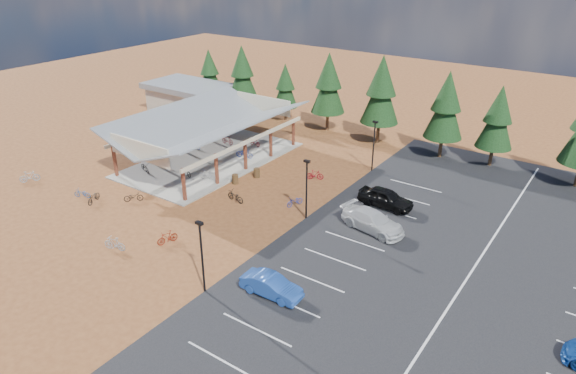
% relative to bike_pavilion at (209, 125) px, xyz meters
% --- Properties ---
extents(ground, '(140.00, 140.00, 0.00)m').
position_rel_bike_pavilion_xyz_m(ground, '(10.00, -7.00, -3.82)').
color(ground, brown).
rests_on(ground, ground).
extents(asphalt_lot, '(27.00, 44.00, 0.04)m').
position_rel_bike_pavilion_xyz_m(asphalt_lot, '(28.50, -4.00, -3.80)').
color(asphalt_lot, black).
rests_on(asphalt_lot, ground).
extents(concrete_pad, '(10.60, 18.60, 0.10)m').
position_rel_bike_pavilion_xyz_m(concrete_pad, '(0.00, 0.00, -3.77)').
color(concrete_pad, gray).
rests_on(concrete_pad, ground).
extents(bike_pavilion, '(11.65, 19.40, 4.97)m').
position_rel_bike_pavilion_xyz_m(bike_pavilion, '(0.00, 0.00, 0.00)').
color(bike_pavilion, '#512717').
rests_on(bike_pavilion, concrete_pad).
extents(outbuilding, '(11.00, 7.00, 3.90)m').
position_rel_bike_pavilion_xyz_m(outbuilding, '(-14.00, 11.00, -1.80)').
color(outbuilding, '#ADA593').
rests_on(outbuilding, ground).
extents(lamp_post_0, '(0.50, 0.25, 5.14)m').
position_rel_bike_pavilion_xyz_m(lamp_post_0, '(15.00, -17.00, -0.85)').
color(lamp_post_0, black).
rests_on(lamp_post_0, ground).
extents(lamp_post_1, '(0.50, 0.25, 5.14)m').
position_rel_bike_pavilion_xyz_m(lamp_post_1, '(15.00, -5.00, -0.85)').
color(lamp_post_1, black).
rests_on(lamp_post_1, ground).
extents(lamp_post_2, '(0.50, 0.25, 5.14)m').
position_rel_bike_pavilion_xyz_m(lamp_post_2, '(15.00, 7.00, -0.85)').
color(lamp_post_2, black).
rests_on(lamp_post_2, ground).
extents(trash_bin_0, '(0.60, 0.60, 0.90)m').
position_rel_bike_pavilion_xyz_m(trash_bin_0, '(5.84, -3.09, -3.37)').
color(trash_bin_0, '#4A331A').
rests_on(trash_bin_0, ground).
extents(trash_bin_1, '(0.60, 0.60, 0.90)m').
position_rel_bike_pavilion_xyz_m(trash_bin_1, '(6.59, -0.77, -3.37)').
color(trash_bin_1, '#4A331A').
rests_on(trash_bin_1, ground).
extents(pine_0, '(3.29, 3.29, 7.65)m').
position_rel_bike_pavilion_xyz_m(pine_0, '(-14.15, 15.44, 0.85)').
color(pine_0, '#382314').
rests_on(pine_0, ground).
extents(pine_1, '(3.84, 3.84, 8.95)m').
position_rel_bike_pavilion_xyz_m(pine_1, '(-7.69, 14.69, 1.64)').
color(pine_1, '#382314').
rests_on(pine_1, ground).
extents(pine_2, '(3.10, 3.10, 7.22)m').
position_rel_bike_pavilion_xyz_m(pine_2, '(-1.51, 15.56, 0.58)').
color(pine_2, '#382314').
rests_on(pine_2, ground).
extents(pine_3, '(3.99, 3.99, 9.30)m').
position_rel_bike_pavilion_xyz_m(pine_3, '(4.92, 15.21, 1.85)').
color(pine_3, '#382314').
rests_on(pine_3, ground).
extents(pine_4, '(4.22, 4.22, 9.83)m').
position_rel_bike_pavilion_xyz_m(pine_4, '(11.86, 14.73, 2.18)').
color(pine_4, '#382314').
rests_on(pine_4, ground).
extents(pine_5, '(3.93, 3.93, 9.16)m').
position_rel_bike_pavilion_xyz_m(pine_5, '(19.24, 14.40, 1.77)').
color(pine_5, '#382314').
rests_on(pine_5, ground).
extents(pine_6, '(3.55, 3.55, 8.27)m').
position_rel_bike_pavilion_xyz_m(pine_6, '(24.23, 15.08, 1.23)').
color(pine_6, '#382314').
rests_on(pine_6, ground).
extents(bike_0, '(1.88, 1.18, 0.93)m').
position_rel_bike_pavilion_xyz_m(bike_0, '(-3.15, -6.15, -3.26)').
color(bike_0, black).
rests_on(bike_0, concrete_pad).
extents(bike_1, '(1.81, 0.53, 1.09)m').
position_rel_bike_pavilion_xyz_m(bike_1, '(-2.82, -4.17, -3.18)').
color(bike_1, '#96989D').
rests_on(bike_1, concrete_pad).
extents(bike_2, '(1.63, 0.61, 0.85)m').
position_rel_bike_pavilion_xyz_m(bike_2, '(-3.54, 1.23, -3.30)').
color(bike_2, '#1E379B').
rests_on(bike_2, concrete_pad).
extents(bike_3, '(1.63, 0.50, 0.97)m').
position_rel_bike_pavilion_xyz_m(bike_3, '(-1.56, 4.35, -3.24)').
color(bike_3, maroon).
rests_on(bike_3, concrete_pad).
extents(bike_4, '(1.85, 1.03, 0.92)m').
position_rel_bike_pavilion_xyz_m(bike_4, '(0.90, -4.57, -3.26)').
color(bike_4, black).
rests_on(bike_4, concrete_pad).
extents(bike_5, '(1.63, 0.75, 0.95)m').
position_rel_bike_pavilion_xyz_m(bike_5, '(3.13, -4.06, -3.25)').
color(bike_5, '#9B9DA3').
rests_on(bike_5, concrete_pad).
extents(bike_6, '(1.97, 1.07, 0.98)m').
position_rel_bike_pavilion_xyz_m(bike_6, '(2.60, 2.26, -3.23)').
color(bike_6, '#172F98').
rests_on(bike_6, concrete_pad).
extents(bike_7, '(1.58, 0.64, 0.92)m').
position_rel_bike_pavilion_xyz_m(bike_7, '(1.32, 5.62, -3.26)').
color(bike_7, maroon).
rests_on(bike_7, concrete_pad).
extents(bike_8, '(1.31, 1.92, 0.95)m').
position_rel_bike_pavilion_xyz_m(bike_8, '(-1.70, -13.11, -3.35)').
color(bike_8, black).
rests_on(bike_8, ground).
extents(bike_9, '(1.40, 1.80, 1.09)m').
position_rel_bike_pavilion_xyz_m(bike_9, '(-10.35, -13.87, -3.28)').
color(bike_9, gray).
rests_on(bike_9, ground).
extents(bike_10, '(1.64, 1.10, 0.82)m').
position_rel_bike_pavilion_xyz_m(bike_10, '(-3.36, -13.10, -3.42)').
color(bike_10, '#245297').
rests_on(bike_10, ground).
extents(bike_11, '(0.92, 1.74, 1.00)m').
position_rel_bike_pavilion_xyz_m(bike_11, '(8.60, -14.20, -3.32)').
color(bike_11, maroon).
rests_on(bike_11, ground).
extents(bike_12, '(1.54, 1.59, 0.86)m').
position_rel_bike_pavilion_xyz_m(bike_12, '(0.93, -10.98, -3.39)').
color(bike_12, black).
rests_on(bike_12, ground).
extents(bike_13, '(1.86, 0.98, 1.08)m').
position_rel_bike_pavilion_xyz_m(bike_13, '(6.14, -17.06, -3.29)').
color(bike_13, '#989AA1').
rests_on(bike_13, ground).
extents(bike_14, '(1.07, 1.76, 0.87)m').
position_rel_bike_pavilion_xyz_m(bike_14, '(13.00, -3.68, -3.39)').
color(bike_14, navy).
rests_on(bike_14, ground).
extents(bike_15, '(1.66, 1.14, 0.98)m').
position_rel_bike_pavilion_xyz_m(bike_15, '(11.50, 1.97, -3.33)').
color(bike_15, '#A00D1C').
rests_on(bike_15, ground).
extents(bike_16, '(1.98, 0.93, 1.00)m').
position_rel_bike_pavilion_xyz_m(bike_16, '(8.28, -5.97, -3.32)').
color(bike_16, black).
rests_on(bike_16, ground).
extents(car_1, '(4.19, 1.61, 1.36)m').
position_rel_bike_pavilion_xyz_m(car_1, '(18.76, -14.85, -3.10)').
color(car_1, '#224AA0').
rests_on(car_1, asphalt_lot).
extents(car_3, '(5.64, 3.19, 1.54)m').
position_rel_bike_pavilion_xyz_m(car_3, '(20.33, -3.67, -3.01)').
color(car_3, silver).
rests_on(car_3, asphalt_lot).
extents(car_4, '(4.79, 2.03, 1.62)m').
position_rel_bike_pavilion_xyz_m(car_4, '(19.44, 0.57, -2.98)').
color(car_4, black).
rests_on(car_4, asphalt_lot).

